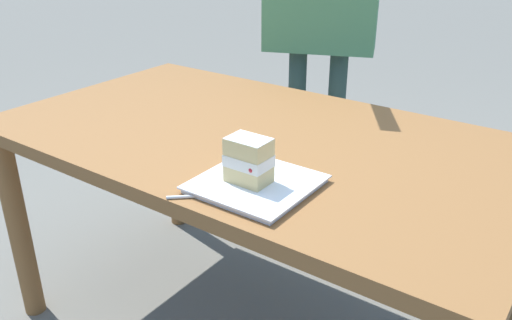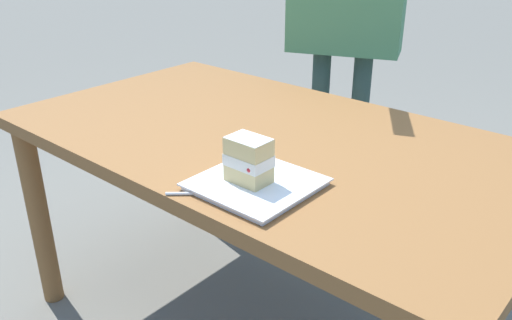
# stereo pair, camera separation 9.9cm
# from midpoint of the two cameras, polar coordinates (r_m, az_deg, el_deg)

# --- Properties ---
(patio_table) EXTENTS (1.54, 0.88, 0.73)m
(patio_table) POSITION_cam_midpoint_polar(r_m,az_deg,el_deg) (1.58, 2.87, -0.33)
(patio_table) COLOR brown
(patio_table) RESTS_ON ground
(dessert_plate) EXTENTS (0.26, 0.26, 0.02)m
(dessert_plate) POSITION_cam_midpoint_polar(r_m,az_deg,el_deg) (1.23, 2.31, -2.63)
(dessert_plate) COLOR white
(dessert_plate) RESTS_ON patio_table
(cake_slice) EXTENTS (0.10, 0.08, 0.11)m
(cake_slice) POSITION_cam_midpoint_polar(r_m,az_deg,el_deg) (1.21, 1.58, -0.04)
(cake_slice) COLOR #E0C17A
(cake_slice) RESTS_ON dessert_plate
(dessert_fork) EXTENTS (0.14, 0.12, 0.01)m
(dessert_fork) POSITION_cam_midpoint_polar(r_m,az_deg,el_deg) (1.20, -2.66, -3.63)
(dessert_fork) COLOR silver
(dessert_fork) RESTS_ON patio_table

